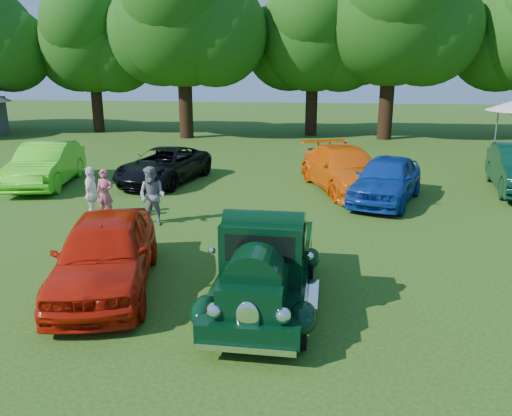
# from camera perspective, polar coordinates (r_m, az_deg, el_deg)

# --- Properties ---
(ground) EXTENTS (120.00, 120.00, 0.00)m
(ground) POSITION_cam_1_polar(r_m,az_deg,el_deg) (10.78, -5.56, -8.62)
(ground) COLOR #224510
(ground) RESTS_ON ground
(hero_pickup) EXTENTS (2.10, 4.51, 1.76)m
(hero_pickup) POSITION_cam_1_polar(r_m,az_deg,el_deg) (9.61, 1.03, -6.70)
(hero_pickup) COLOR black
(hero_pickup) RESTS_ON ground
(red_convertible) EXTENTS (2.98, 4.90, 1.56)m
(red_convertible) POSITION_cam_1_polar(r_m,az_deg,el_deg) (10.71, -16.83, -4.91)
(red_convertible) COLOR #B81707
(red_convertible) RESTS_ON ground
(back_car_lime) EXTENTS (2.79, 5.27, 1.65)m
(back_car_lime) POSITION_cam_1_polar(r_m,az_deg,el_deg) (21.13, -22.85, 4.60)
(back_car_lime) COLOR #47DA1D
(back_car_lime) RESTS_ON ground
(back_car_black) EXTENTS (3.08, 5.27, 1.38)m
(back_car_black) POSITION_cam_1_polar(r_m,az_deg,el_deg) (20.32, -10.46, 4.79)
(back_car_black) COLOR black
(back_car_black) RESTS_ON ground
(back_car_orange) EXTENTS (3.96, 5.97, 1.61)m
(back_car_orange) POSITION_cam_1_polar(r_m,az_deg,el_deg) (18.99, 10.15, 4.40)
(back_car_orange) COLOR #E85B08
(back_car_orange) RESTS_ON ground
(back_car_blue) EXTENTS (3.20, 4.98, 1.58)m
(back_car_blue) POSITION_cam_1_polar(r_m,az_deg,el_deg) (17.58, 14.66, 3.20)
(back_car_blue) COLOR navy
(back_car_blue) RESTS_ON ground
(spectator_pink) EXTENTS (0.55, 0.36, 1.48)m
(spectator_pink) POSITION_cam_1_polar(r_m,az_deg,el_deg) (15.95, -16.88, 1.61)
(spectator_pink) COLOR #D15670
(spectator_pink) RESTS_ON ground
(spectator_grey) EXTENTS (0.94, 0.79, 1.72)m
(spectator_grey) POSITION_cam_1_polar(r_m,az_deg,el_deg) (14.75, -11.78, 1.35)
(spectator_grey) COLOR slate
(spectator_grey) RESTS_ON ground
(spectator_white) EXTENTS (0.65, 1.05, 1.67)m
(spectator_white) POSITION_cam_1_polar(r_m,az_deg,el_deg) (15.49, -18.26, 1.46)
(spectator_white) COLOR white
(spectator_white) RESTS_ON ground
(tree_line) EXTENTS (61.55, 10.45, 11.73)m
(tree_line) POSITION_cam_1_polar(r_m,az_deg,el_deg) (33.48, 5.97, 19.75)
(tree_line) COLOR black
(tree_line) RESTS_ON ground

